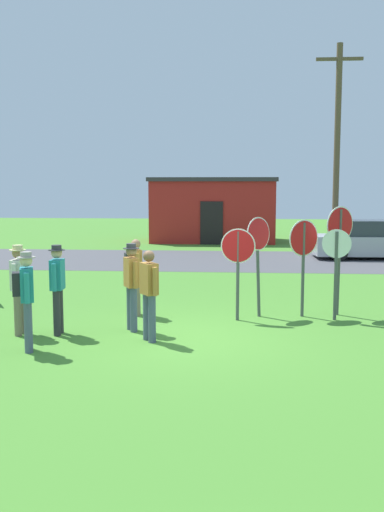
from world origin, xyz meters
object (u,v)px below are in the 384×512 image
at_px(stop_sign_leaning_right, 303,250).
at_px(person_with_sunhat, 19,284).
at_px(stop_sign_low_front, 336,260).
at_px(stop_sign_nearest, 238,258).
at_px(person_in_teal, 135,271).
at_px(stop_sign_rear_left, 258,249).
at_px(person_holding_notes, 26,294).
at_px(parked_car_on_street, 367,241).
at_px(stop_sign_center_cluster, 340,240).
at_px(utility_pole, 337,148).
at_px(person_in_blue, 57,284).
at_px(person_in_dark_shirt, 149,290).
at_px(person_on_left, 132,282).

xyz_separation_m(stop_sign_leaning_right, person_with_sunhat, (-5.60, -2.03, -0.48)).
relative_size(stop_sign_low_front, stop_sign_nearest, 0.99).
relative_size(stop_sign_low_front, person_in_teal, 1.15).
xyz_separation_m(stop_sign_rear_left, person_holding_notes, (-4.07, -3.09, -0.48)).
height_order(parked_car_on_street, person_holding_notes, person_holding_notes).
bearing_deg(stop_sign_nearest, stop_sign_center_cluster, 16.77).
bearing_deg(stop_sign_rear_left, stop_sign_low_front, -8.92).
bearing_deg(stop_sign_leaning_right, person_with_sunhat, -160.10).
xyz_separation_m(utility_pole, stop_sign_leaning_right, (-2.42, -11.00, -2.89)).
distance_m(person_in_blue, person_in_teal, 2.16).
height_order(stop_sign_center_cluster, person_holding_notes, stop_sign_center_cluster).
bearing_deg(person_in_dark_shirt, person_in_teal, 106.62).
bearing_deg(stop_sign_leaning_right, stop_sign_rear_left, -177.24).
height_order(stop_sign_center_cluster, stop_sign_nearest, stop_sign_center_cluster).
distance_m(utility_pole, person_in_teal, 13.16).
xyz_separation_m(stop_sign_low_front, person_in_blue, (-5.52, -1.66, -0.31)).
distance_m(stop_sign_nearest, person_on_left, 2.38).
relative_size(utility_pole, person_with_sunhat, 4.79).
height_order(stop_sign_center_cluster, person_with_sunhat, stop_sign_center_cluster).
xyz_separation_m(stop_sign_rear_left, stop_sign_center_cluster, (1.78, 0.25, 0.18)).
height_order(person_with_sunhat, person_in_dark_shirt, person_with_sunhat).
height_order(stop_sign_center_cluster, person_in_blue, stop_sign_center_cluster).
height_order(stop_sign_nearest, person_with_sunhat, stop_sign_nearest).
height_order(parked_car_on_street, stop_sign_center_cluster, stop_sign_center_cluster).
xyz_separation_m(utility_pole, person_in_teal, (-6.10, -11.16, -3.36)).
distance_m(stop_sign_low_front, person_holding_notes, 6.38).
height_order(utility_pole, stop_sign_nearest, utility_pole).
bearing_deg(stop_sign_center_cluster, person_with_sunhat, -160.77).
relative_size(stop_sign_rear_left, stop_sign_nearest, 1.11).
bearing_deg(utility_pole, stop_sign_leaning_right, -102.41).
xyz_separation_m(stop_sign_rear_left, person_on_left, (-2.52, -1.52, -0.50)).
height_order(stop_sign_rear_left, person_holding_notes, stop_sign_rear_left).
height_order(person_holding_notes, person_in_dark_shirt, person_holding_notes).
height_order(person_holding_notes, person_in_teal, person_holding_notes).
relative_size(stop_sign_low_front, person_holding_notes, 1.12).
distance_m(person_in_blue, person_holding_notes, 1.19).
height_order(stop_sign_leaning_right, person_on_left, stop_sign_leaning_right).
xyz_separation_m(stop_sign_nearest, person_in_blue, (-3.44, -1.50, -0.35)).
distance_m(utility_pole, stop_sign_rear_left, 11.91).
bearing_deg(person_in_blue, person_with_sunhat, -174.91).
height_order(stop_sign_low_front, person_in_blue, stop_sign_low_front).
relative_size(utility_pole, stop_sign_nearest, 4.24).
height_order(stop_sign_leaning_right, person_in_teal, stop_sign_leaning_right).
distance_m(person_in_blue, person_on_left, 1.42).
bearing_deg(stop_sign_low_front, person_with_sunhat, -164.59).
relative_size(person_in_blue, person_in_dark_shirt, 1.03).
bearing_deg(person_on_left, person_in_blue, -163.75).
distance_m(person_holding_notes, person_in_dark_shirt, 2.18).
xyz_separation_m(person_with_sunhat, person_in_dark_shirt, (2.57, -0.29, -0.03)).
bearing_deg(parked_car_on_street, stop_sign_leaning_right, -108.87).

